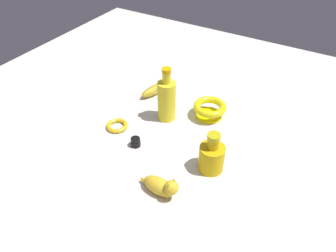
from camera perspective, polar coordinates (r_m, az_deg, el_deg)
name	(u,v)px	position (r m, az deg, el deg)	size (l,w,h in m)	color
ground	(168,140)	(1.21, 0.00, -2.48)	(2.00, 2.00, 0.00)	silver
bottle_short	(212,156)	(1.09, 7.52, -5.19)	(0.08, 0.08, 0.15)	gold
bottle_tall	(167,99)	(1.27, -0.24, 4.63)	(0.07, 0.07, 0.22)	yellow
nail_polish_jar	(136,142)	(1.19, -5.60, -2.75)	(0.04, 0.04, 0.03)	black
cat_figurine	(162,186)	(1.02, -1.09, -10.29)	(0.06, 0.14, 0.08)	gold
bowl	(210,108)	(1.31, 7.19, 3.02)	(0.13, 0.13, 0.06)	#F3E205
bangle	(117,126)	(1.28, -8.75, 0.07)	(0.08, 0.08, 0.02)	yellow
banana	(155,89)	(1.45, -2.22, 6.30)	(0.15, 0.04, 0.04)	gold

